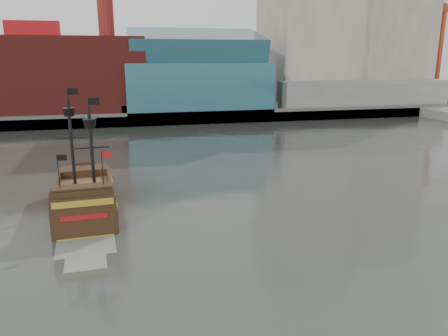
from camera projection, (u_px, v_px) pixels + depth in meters
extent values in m
plane|color=#252722|center=(239.00, 275.00, 27.27)|extent=(400.00, 400.00, 0.00)
cube|color=slate|center=(144.00, 105.00, 113.61)|extent=(220.00, 60.00, 2.00)
cube|color=#4C4C49|center=(153.00, 119.00, 85.77)|extent=(220.00, 1.00, 2.60)
cube|color=maroon|center=(38.00, 76.00, 87.63)|extent=(42.00, 18.00, 15.00)
cube|color=#285B6B|center=(196.00, 86.00, 93.71)|extent=(30.00, 16.00, 10.00)
cube|color=#BCB29C|center=(310.00, 6.00, 105.54)|extent=(20.00, 22.00, 46.00)
cube|color=#A59A8A|center=(384.00, 24.00, 106.90)|extent=(18.00, 18.00, 38.00)
cube|color=#BCB29C|center=(318.00, 3.00, 123.09)|extent=(24.00, 20.00, 52.00)
cube|color=slate|center=(364.00, 94.00, 99.17)|extent=(40.00, 6.00, 6.00)
cube|color=#285B6B|center=(196.00, 48.00, 91.73)|extent=(28.00, 14.94, 8.78)
cube|color=slate|center=(429.00, 93.00, 121.48)|extent=(4.00, 4.00, 3.00)
cylinder|color=#A3361B|center=(436.00, 38.00, 117.89)|extent=(1.40, 1.40, 32.00)
cube|color=slate|center=(435.00, 89.00, 133.19)|extent=(4.00, 4.00, 3.00)
cylinder|color=#A3361B|center=(440.00, 50.00, 130.34)|extent=(1.40, 1.40, 26.00)
cube|color=#A3361B|center=(436.00, 8.00, 126.67)|extent=(5.00, 2.50, 2.50)
cube|color=black|center=(86.00, 205.00, 38.38)|extent=(5.54, 12.00, 2.54)
cube|color=#4F2D1D|center=(84.00, 189.00, 38.03)|extent=(4.98, 10.80, 0.29)
cube|color=black|center=(84.00, 172.00, 42.30)|extent=(4.28, 2.58, 0.98)
cube|color=black|center=(83.00, 199.00, 33.13)|extent=(4.73, 1.82, 1.76)
cube|color=black|center=(85.00, 223.00, 32.68)|extent=(4.80, 0.51, 3.91)
cube|color=#AA8821|center=(83.00, 203.00, 32.17)|extent=(4.40, 0.32, 0.49)
cube|color=maroon|center=(84.00, 217.00, 32.43)|extent=(3.42, 0.27, 0.39)
cylinder|color=black|center=(72.00, 142.00, 38.19)|extent=(0.29, 0.29, 7.63)
cylinder|color=black|center=(92.00, 152.00, 35.73)|extent=(0.29, 0.29, 7.05)
cone|color=black|center=(69.00, 112.00, 37.53)|extent=(1.13, 1.13, 0.69)
cone|color=black|center=(90.00, 123.00, 35.15)|extent=(1.13, 1.13, 0.69)
cube|color=black|center=(72.00, 91.00, 37.22)|extent=(0.88, 0.08, 0.54)
cube|color=black|center=(94.00, 101.00, 34.84)|extent=(0.88, 0.08, 0.54)
cube|color=gray|center=(86.00, 246.00, 31.45)|extent=(4.35, 3.75, 0.02)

